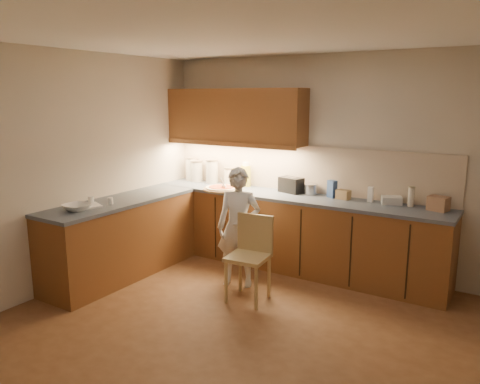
# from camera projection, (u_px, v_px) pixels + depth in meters

# --- Properties ---
(room) EXTENTS (4.54, 4.50, 2.62)m
(room) POSITION_uv_depth(u_px,v_px,m) (245.00, 148.00, 3.94)
(room) COLOR brown
(room) RESTS_ON ground
(l_counter) EXTENTS (3.77, 2.62, 0.92)m
(l_counter) POSITION_uv_depth(u_px,v_px,m) (234.00, 234.00, 5.70)
(l_counter) COLOR brown
(l_counter) RESTS_ON ground
(backsplash) EXTENTS (3.75, 0.02, 0.58)m
(backsplash) POSITION_uv_depth(u_px,v_px,m) (302.00, 169.00, 5.87)
(backsplash) COLOR #C5B198
(backsplash) RESTS_ON l_counter
(upper_cabinets) EXTENTS (1.95, 0.36, 0.73)m
(upper_cabinets) POSITION_uv_depth(u_px,v_px,m) (235.00, 116.00, 6.08)
(upper_cabinets) COLOR brown
(upper_cabinets) RESTS_ON ground
(pizza_on_board) EXTENTS (0.48, 0.48, 0.19)m
(pizza_on_board) POSITION_uv_depth(u_px,v_px,m) (222.00, 188.00, 6.01)
(pizza_on_board) COLOR #A98554
(pizza_on_board) RESTS_ON l_counter
(child) EXTENTS (0.57, 0.46, 1.34)m
(child) POSITION_uv_depth(u_px,v_px,m) (239.00, 227.00, 5.20)
(child) COLOR silver
(child) RESTS_ON ground
(wooden_chair) EXTENTS (0.44, 0.44, 0.89)m
(wooden_chair) POSITION_uv_depth(u_px,v_px,m) (251.00, 251.00, 4.88)
(wooden_chair) COLOR tan
(wooden_chair) RESTS_ON ground
(mixing_bowl) EXTENTS (0.29, 0.29, 0.07)m
(mixing_bowl) POSITION_uv_depth(u_px,v_px,m) (77.00, 207.00, 4.93)
(mixing_bowl) COLOR white
(mixing_bowl) RESTS_ON l_counter
(canister_a) EXTENTS (0.17, 0.17, 0.33)m
(canister_a) POSITION_uv_depth(u_px,v_px,m) (191.00, 169.00, 6.67)
(canister_a) COLOR white
(canister_a) RESTS_ON l_counter
(canister_b) EXTENTS (0.17, 0.17, 0.30)m
(canister_b) POSITION_uv_depth(u_px,v_px,m) (197.00, 171.00, 6.58)
(canister_b) COLOR beige
(canister_b) RESTS_ON l_counter
(canister_c) EXTENTS (0.18, 0.18, 0.33)m
(canister_c) POSITION_uv_depth(u_px,v_px,m) (212.00, 171.00, 6.46)
(canister_c) COLOR beige
(canister_c) RESTS_ON l_counter
(canister_d) EXTENTS (0.14, 0.14, 0.23)m
(canister_d) POSITION_uv_depth(u_px,v_px,m) (229.00, 176.00, 6.35)
(canister_d) COLOR white
(canister_d) RESTS_ON l_counter
(oil_jug) EXTENTS (0.13, 0.11, 0.33)m
(oil_jug) POSITION_uv_depth(u_px,v_px,m) (246.00, 175.00, 6.23)
(oil_jug) COLOR gold
(oil_jug) RESTS_ON l_counter
(toaster) EXTENTS (0.33, 0.24, 0.20)m
(toaster) POSITION_uv_depth(u_px,v_px,m) (291.00, 185.00, 5.84)
(toaster) COLOR black
(toaster) RESTS_ON l_counter
(steel_pot) EXTENTS (0.17, 0.17, 0.13)m
(steel_pot) POSITION_uv_depth(u_px,v_px,m) (311.00, 189.00, 5.72)
(steel_pot) COLOR #A6A6AB
(steel_pot) RESTS_ON l_counter
(blue_box) EXTENTS (0.12, 0.11, 0.21)m
(blue_box) POSITION_uv_depth(u_px,v_px,m) (332.00, 189.00, 5.55)
(blue_box) COLOR #315094
(blue_box) RESTS_ON l_counter
(card_box_a) EXTENTS (0.17, 0.13, 0.11)m
(card_box_a) POSITION_uv_depth(u_px,v_px,m) (343.00, 195.00, 5.47)
(card_box_a) COLOR tan
(card_box_a) RESTS_ON l_counter
(white_bottle) EXTENTS (0.06, 0.06, 0.17)m
(white_bottle) POSITION_uv_depth(u_px,v_px,m) (370.00, 195.00, 5.31)
(white_bottle) COLOR white
(white_bottle) RESTS_ON l_counter
(flat_pack) EXTENTS (0.26, 0.22, 0.09)m
(flat_pack) POSITION_uv_depth(u_px,v_px,m) (392.00, 200.00, 5.22)
(flat_pack) COLOR silver
(flat_pack) RESTS_ON l_counter
(tall_jar) EXTENTS (0.07, 0.07, 0.22)m
(tall_jar) POSITION_uv_depth(u_px,v_px,m) (411.00, 196.00, 5.09)
(tall_jar) COLOR silver
(tall_jar) RESTS_ON l_counter
(card_box_b) EXTENTS (0.23, 0.20, 0.15)m
(card_box_b) POSITION_uv_depth(u_px,v_px,m) (438.00, 204.00, 4.91)
(card_box_b) COLOR #966E51
(card_box_b) RESTS_ON l_counter
(dough_cloth) EXTENTS (0.31, 0.28, 0.02)m
(dough_cloth) POSITION_uv_depth(u_px,v_px,m) (90.00, 206.00, 5.11)
(dough_cloth) COLOR white
(dough_cloth) RESTS_ON l_counter
(spice_jar_a) EXTENTS (0.08, 0.08, 0.08)m
(spice_jar_a) POSITION_uv_depth(u_px,v_px,m) (91.00, 200.00, 5.22)
(spice_jar_a) COLOR silver
(spice_jar_a) RESTS_ON l_counter
(spice_jar_b) EXTENTS (0.06, 0.06, 0.07)m
(spice_jar_b) POSITION_uv_depth(u_px,v_px,m) (110.00, 201.00, 5.21)
(spice_jar_b) COLOR white
(spice_jar_b) RESTS_ON l_counter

